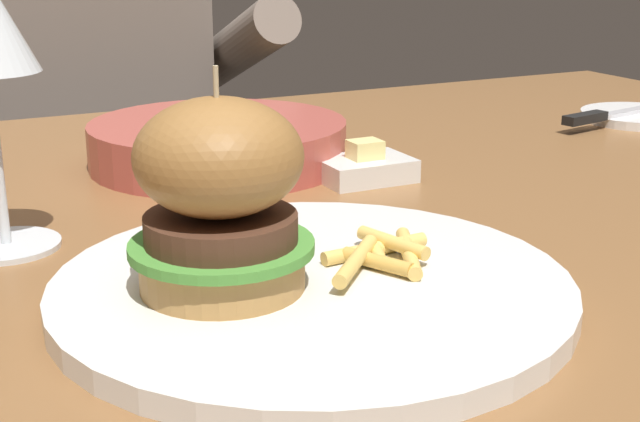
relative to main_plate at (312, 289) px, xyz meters
The scene contains 9 objects.
dining_table 0.22m from the main_plate, 74.85° to the left, with size 1.47×0.88×0.74m.
main_plate is the anchor object (origin of this frame).
burger_sandwich 0.08m from the main_plate, behind, with size 0.11×0.11×0.13m.
fries_pile 0.05m from the main_plate, ahead, with size 0.10×0.08×0.01m.
bread_plate 0.65m from the main_plate, 28.35° to the left, with size 0.13×0.13×0.01m, color white.
table_knife 0.60m from the main_plate, 29.79° to the left, with size 0.20×0.05×0.01m.
butter_dish 0.27m from the main_plate, 54.32° to the left, with size 0.08×0.06×0.04m.
soup_bowl 0.34m from the main_plate, 79.33° to the left, with size 0.24×0.24×0.05m.
diner_person 0.93m from the main_plate, 86.57° to the left, with size 0.51×0.36×1.18m.
Camera 1 is at (-0.26, -0.63, 0.95)m, focal length 50.00 mm.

